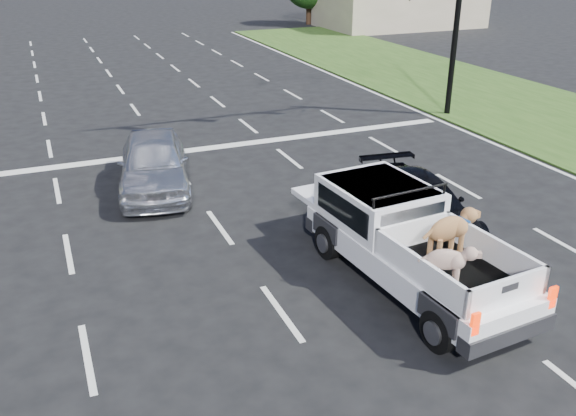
% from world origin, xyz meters
% --- Properties ---
extents(ground, '(160.00, 160.00, 0.00)m').
position_xyz_m(ground, '(0.00, 0.00, 0.00)').
color(ground, black).
rests_on(ground, ground).
extents(road_markings, '(17.75, 60.00, 0.01)m').
position_xyz_m(road_markings, '(0.00, 6.56, 0.01)').
color(road_markings, silver).
rests_on(road_markings, ground).
extents(building_right, '(12.00, 7.00, 3.60)m').
position_xyz_m(building_right, '(22.00, 34.00, 1.80)').
color(building_right, '#BAAA8E').
rests_on(building_right, ground).
extents(pickup_truck, '(2.34, 5.44, 1.99)m').
position_xyz_m(pickup_truck, '(0.99, 0.13, 0.93)').
color(pickup_truck, black).
rests_on(pickup_truck, ground).
extents(silver_sedan, '(2.66, 4.82, 1.55)m').
position_xyz_m(silver_sedan, '(-2.68, 7.06, 0.78)').
color(silver_sedan, silver).
rests_on(silver_sedan, ground).
extents(black_coupe, '(2.29, 4.51, 1.25)m').
position_xyz_m(black_coupe, '(2.65, 2.10, 0.63)').
color(black_coupe, black).
rests_on(black_coupe, ground).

